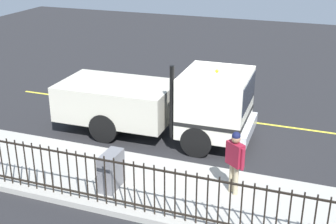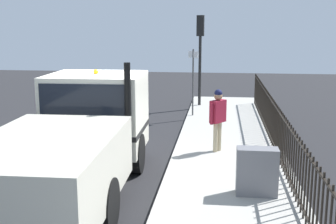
{
  "view_description": "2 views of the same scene",
  "coord_description": "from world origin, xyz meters",
  "px_view_note": "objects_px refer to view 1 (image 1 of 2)",
  "views": [
    {
      "loc": [
        12.69,
        2.91,
        6.35
      ],
      "look_at": [
        1.93,
        -1.08,
        1.74
      ],
      "focal_mm": 48.49,
      "sensor_mm": 36.0,
      "label": 1
    },
    {
      "loc": [
        2.86,
        -10.43,
        3.53
      ],
      "look_at": [
        1.68,
        -0.64,
        1.54
      ],
      "focal_mm": 46.38,
      "sensor_mm": 36.0,
      "label": 2
    }
  ],
  "objects_px": {
    "worker_standing": "(235,156)",
    "utility_cabinet": "(111,171)",
    "traffic_cone": "(225,111)",
    "work_truck": "(170,101)"
  },
  "relations": [
    {
      "from": "traffic_cone",
      "to": "utility_cabinet",
      "type": "bearing_deg",
      "value": -15.44
    },
    {
      "from": "work_truck",
      "to": "utility_cabinet",
      "type": "bearing_deg",
      "value": -4.92
    },
    {
      "from": "worker_standing",
      "to": "traffic_cone",
      "type": "height_order",
      "value": "worker_standing"
    },
    {
      "from": "worker_standing",
      "to": "utility_cabinet",
      "type": "xyz_separation_m",
      "value": [
        0.81,
        -3.0,
        -0.55
      ]
    },
    {
      "from": "worker_standing",
      "to": "traffic_cone",
      "type": "distance_m",
      "value": 5.24
    },
    {
      "from": "utility_cabinet",
      "to": "traffic_cone",
      "type": "bearing_deg",
      "value": 164.56
    },
    {
      "from": "work_truck",
      "to": "utility_cabinet",
      "type": "height_order",
      "value": "work_truck"
    },
    {
      "from": "worker_standing",
      "to": "traffic_cone",
      "type": "bearing_deg",
      "value": -37.91
    },
    {
      "from": "utility_cabinet",
      "to": "traffic_cone",
      "type": "distance_m",
      "value": 6.01
    },
    {
      "from": "work_truck",
      "to": "traffic_cone",
      "type": "height_order",
      "value": "work_truck"
    }
  ]
}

